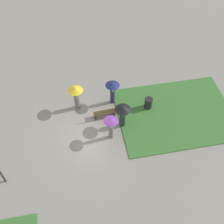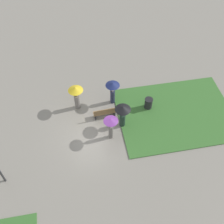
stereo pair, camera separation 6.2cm
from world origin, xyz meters
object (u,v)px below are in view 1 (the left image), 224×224
trash_bin (148,103)px  crowd_person_purple (111,124)px  crowd_person_black (123,113)px  crowd_person_yellow (76,94)px  crowd_person_navy (112,89)px  park_bench (105,113)px

trash_bin → crowd_person_purple: bearing=33.4°
crowd_person_purple → crowd_person_black: 1.25m
crowd_person_yellow → crowd_person_navy: size_ratio=1.06×
park_bench → crowd_person_purple: size_ratio=0.84×
park_bench → crowd_person_yellow: size_ratio=0.79×
crowd_person_purple → crowd_person_navy: bearing=135.2°
crowd_person_purple → crowd_person_yellow: crowd_person_yellow is taller
park_bench → crowd_person_purple: 1.95m
crowd_person_navy → crowd_person_purple: bearing=-124.3°
crowd_person_purple → crowd_person_yellow: (1.86, -2.94, 0.06)m
crowd_person_black → crowd_person_navy: bearing=171.4°
park_bench → trash_bin: 3.17m
crowd_person_purple → crowd_person_navy: (-0.67, -3.02, -0.01)m
park_bench → crowd_person_yellow: crowd_person_yellow is taller
trash_bin → crowd_person_black: (2.12, 1.18, 0.86)m
trash_bin → crowd_person_navy: bearing=-23.0°
park_bench → trash_bin: (-3.15, -0.27, -0.02)m
trash_bin → crowd_person_navy: (2.38, -1.01, 0.88)m
park_bench → crowd_person_black: size_ratio=0.84×
crowd_person_yellow → crowd_person_black: bearing=-12.6°
crowd_person_purple → crowd_person_navy: 3.10m
park_bench → crowd_person_navy: crowd_person_navy is taller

